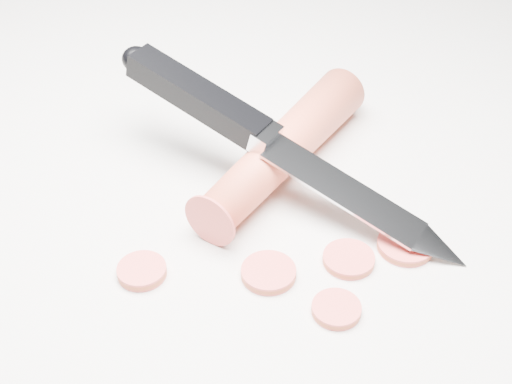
{
  "coord_description": "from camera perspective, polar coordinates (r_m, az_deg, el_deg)",
  "views": [
    {
      "loc": [
        -0.0,
        -0.38,
        0.34
      ],
      "look_at": [
        -0.01,
        0.01,
        0.02
      ],
      "focal_mm": 50.0,
      "sensor_mm": 36.0,
      "label": 1
    }
  ],
  "objects": [
    {
      "name": "carrot_slice_0",
      "position": [
        0.47,
        1.01,
        -6.46
      ],
      "size": [
        0.04,
        0.04,
        0.01
      ],
      "primitive_type": "cylinder",
      "color": "#DF433E",
      "rests_on": "ground"
    },
    {
      "name": "carrot",
      "position": [
        0.54,
        2.26,
        3.54
      ],
      "size": [
        0.13,
        0.19,
        0.04
      ],
      "primitive_type": "cylinder",
      "rotation": [
        1.57,
        0.0,
        -0.54
      ],
      "color": "#DE4D33",
      "rests_on": "ground"
    },
    {
      "name": "carrot_slice_1",
      "position": [
        0.48,
        7.43,
        -5.34
      ],
      "size": [
        0.03,
        0.03,
        0.01
      ],
      "primitive_type": "cylinder",
      "color": "#DF433E",
      "rests_on": "ground"
    },
    {
      "name": "ground",
      "position": [
        0.51,
        1.36,
        -2.28
      ],
      "size": [
        2.4,
        2.4,
        0.0
      ],
      "primitive_type": "plane",
      "color": "silver",
      "rests_on": "ground"
    },
    {
      "name": "kitchen_knife",
      "position": [
        0.51,
        2.33,
        3.73
      ],
      "size": [
        0.27,
        0.18,
        0.08
      ],
      "primitive_type": null,
      "color": "silver",
      "rests_on": "ground"
    },
    {
      "name": "carrot_slice_3",
      "position": [
        0.5,
        11.86,
        -4.17
      ],
      "size": [
        0.04,
        0.04,
        0.01
      ],
      "primitive_type": "cylinder",
      "color": "#DF433E",
      "rests_on": "ground"
    },
    {
      "name": "carrot_slice_4",
      "position": [
        0.48,
        -9.12,
        -6.25
      ],
      "size": [
        0.03,
        0.03,
        0.01
      ],
      "primitive_type": "cylinder",
      "color": "#DF433E",
      "rests_on": "ground"
    },
    {
      "name": "carrot_slice_2",
      "position": [
        0.45,
        6.45,
        -9.29
      ],
      "size": [
        0.03,
        0.03,
        0.01
      ],
      "primitive_type": "cylinder",
      "color": "#DF433E",
      "rests_on": "ground"
    }
  ]
}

